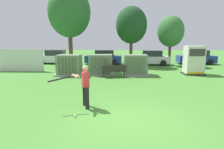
# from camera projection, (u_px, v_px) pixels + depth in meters

# --- Properties ---
(ground_plane) EXTENTS (96.00, 96.00, 0.00)m
(ground_plane) POSITION_uv_depth(u_px,v_px,m) (128.00, 120.00, 6.74)
(ground_plane) COLOR #478433
(fence_panel) EXTENTS (4.80, 0.12, 2.00)m
(fence_panel) POSITION_uv_depth(u_px,v_px,m) (17.00, 60.00, 17.23)
(fence_panel) COLOR silver
(fence_panel) RESTS_ON ground
(transformer_west) EXTENTS (2.10, 1.70, 1.62)m
(transformer_west) POSITION_uv_depth(u_px,v_px,m) (69.00, 65.00, 15.36)
(transformer_west) COLOR #9E9B93
(transformer_west) RESTS_ON ground
(transformer_mid_west) EXTENTS (2.10, 1.70, 1.62)m
(transformer_mid_west) POSITION_uv_depth(u_px,v_px,m) (101.00, 65.00, 15.62)
(transformer_mid_west) COLOR #9E9B93
(transformer_mid_west) RESTS_ON ground
(transformer_mid_east) EXTENTS (2.10, 1.70, 1.62)m
(transformer_mid_east) POSITION_uv_depth(u_px,v_px,m) (135.00, 65.00, 15.42)
(transformer_mid_east) COLOR #9E9B93
(transformer_mid_east) RESTS_ON ground
(generator_enclosure) EXTENTS (1.60, 1.40, 2.30)m
(generator_enclosure) POSITION_uv_depth(u_px,v_px,m) (194.00, 60.00, 15.68)
(generator_enclosure) COLOR #262626
(generator_enclosure) RESTS_ON ground
(park_bench) EXTENTS (1.84, 0.74, 0.92)m
(park_bench) POSITION_uv_depth(u_px,v_px,m) (114.00, 70.00, 14.47)
(park_bench) COLOR #2D2823
(park_bench) RESTS_ON ground
(batter) EXTENTS (1.56, 0.90, 1.74)m
(batter) POSITION_uv_depth(u_px,v_px,m) (84.00, 84.00, 7.90)
(batter) COLOR black
(batter) RESTS_ON ground
(sports_ball) EXTENTS (0.09, 0.09, 0.09)m
(sports_ball) POSITION_uv_depth(u_px,v_px,m) (75.00, 116.00, 7.03)
(sports_ball) COLOR white
(sports_ball) RESTS_ON ground
(tree_left) EXTENTS (4.15, 4.15, 7.94)m
(tree_left) POSITION_uv_depth(u_px,v_px,m) (69.00, 12.00, 19.03)
(tree_left) COLOR brown
(tree_left) RESTS_ON ground
(tree_center_left) EXTENTS (3.28, 3.28, 6.27)m
(tree_center_left) POSITION_uv_depth(u_px,v_px,m) (131.00, 25.00, 20.45)
(tree_center_left) COLOR #4C3828
(tree_center_left) RESTS_ON ground
(tree_center_right) EXTENTS (2.80, 2.80, 5.35)m
(tree_center_right) POSITION_uv_depth(u_px,v_px,m) (171.00, 31.00, 20.69)
(tree_center_right) COLOR #4C3828
(tree_center_right) RESTS_ON ground
(parked_car_leftmost) EXTENTS (4.21, 1.94, 1.62)m
(parked_car_leftmost) POSITION_uv_depth(u_px,v_px,m) (55.00, 57.00, 23.02)
(parked_car_leftmost) COLOR silver
(parked_car_leftmost) RESTS_ON ground
(parked_car_left_of_center) EXTENTS (4.24, 1.99, 1.62)m
(parked_car_left_of_center) POSITION_uv_depth(u_px,v_px,m) (104.00, 57.00, 22.57)
(parked_car_left_of_center) COLOR navy
(parked_car_left_of_center) RESTS_ON ground
(parked_car_right_of_center) EXTENTS (4.32, 2.17, 1.62)m
(parked_car_right_of_center) POSITION_uv_depth(u_px,v_px,m) (151.00, 58.00, 21.78)
(parked_car_right_of_center) COLOR silver
(parked_car_right_of_center) RESTS_ON ground
(parked_car_rightmost) EXTENTS (4.23, 1.98, 1.62)m
(parked_car_rightmost) POSITION_uv_depth(u_px,v_px,m) (196.00, 58.00, 22.50)
(parked_car_rightmost) COLOR navy
(parked_car_rightmost) RESTS_ON ground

